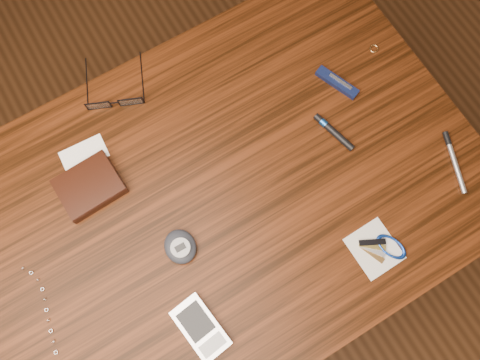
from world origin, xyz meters
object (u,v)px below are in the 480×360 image
at_px(desk, 225,205).
at_px(pocket_knife, 337,83).
at_px(pda_phone, 201,328).
at_px(notepad_keys, 383,247).
at_px(eyeglasses, 115,101).
at_px(wallet_and_card, 89,185).
at_px(silver_pen, 453,157).
at_px(pedometer, 180,247).

height_order(desk, pocket_knife, pocket_knife).
bearing_deg(pda_phone, notepad_keys, -7.92).
height_order(eyeglasses, notepad_keys, eyeglasses).
xyz_separation_m(wallet_and_card, pocket_knife, (0.53, -0.06, -0.01)).
xyz_separation_m(wallet_and_card, eyeglasses, (0.12, 0.13, -0.00)).
height_order(eyeglasses, silver_pen, eyeglasses).
relative_size(wallet_and_card, silver_pen, 1.20).
xyz_separation_m(pedometer, notepad_keys, (0.32, -0.19, -0.01)).
relative_size(desk, eyeglasses, 6.45).
distance_m(pedometer, silver_pen, 0.56).
xyz_separation_m(notepad_keys, silver_pen, (0.22, 0.07, 0.00)).
distance_m(wallet_and_card, pocket_knife, 0.54).
bearing_deg(pocket_knife, silver_pen, -67.41).
bearing_deg(pedometer, wallet_and_card, 115.83).
bearing_deg(silver_pen, desk, 158.15).
relative_size(desk, notepad_keys, 9.87).
relative_size(notepad_keys, pocket_knife, 1.05).
relative_size(desk, wallet_and_card, 6.76).
bearing_deg(pedometer, desk, 22.23).
bearing_deg(silver_pen, notepad_keys, -161.68).
distance_m(wallet_and_card, pedometer, 0.21).
distance_m(desk, notepad_keys, 0.33).
bearing_deg(notepad_keys, pedometer, 149.00).
bearing_deg(silver_pen, pocket_knife, 112.59).
bearing_deg(wallet_and_card, pocket_knife, -6.59).
relative_size(pda_phone, pocket_knife, 1.21).
relative_size(pda_phone, pedometer, 1.72).
height_order(pedometer, silver_pen, pedometer).
relative_size(wallet_and_card, pedometer, 2.18).
height_order(wallet_and_card, pocket_knife, wallet_and_card).
distance_m(eyeglasses, silver_pen, 0.68).
relative_size(eyeglasses, silver_pen, 1.26).
bearing_deg(eyeglasses, pedometer, -95.09).
bearing_deg(desk, notepad_keys, -50.25).
height_order(pda_phone, notepad_keys, pda_phone).
bearing_deg(eyeglasses, pda_phone, -98.22).
distance_m(desk, eyeglasses, 0.31).
distance_m(desk, pocket_knife, 0.35).
relative_size(pda_phone, silver_pen, 0.95).
xyz_separation_m(desk, notepad_keys, (0.20, -0.24, 0.11)).
distance_m(notepad_keys, silver_pen, 0.23).
distance_m(wallet_and_card, silver_pen, 0.71).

